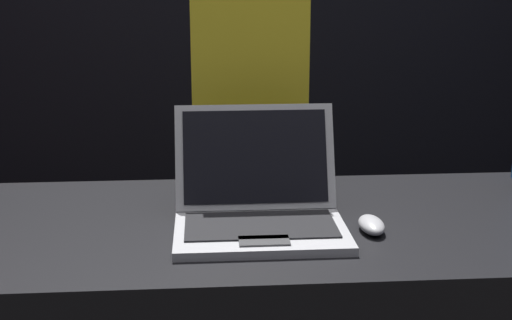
# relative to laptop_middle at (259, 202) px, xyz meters

# --- Properties ---
(laptop_middle) EXTENTS (0.39, 0.36, 0.26)m
(laptop_middle) POSITION_rel_laptop_middle_xyz_m (0.00, 0.00, 0.00)
(laptop_middle) COLOR #B7B7BC
(laptop_middle) RESTS_ON display_counter
(mouse_middle) EXTENTS (0.06, 0.11, 0.03)m
(mouse_middle) POSITION_rel_laptop_middle_xyz_m (0.25, -0.05, -0.04)
(mouse_middle) COLOR #B2B2B7
(mouse_middle) RESTS_ON display_counter
(promo_stand_middle) EXTENTS (0.30, 0.07, 0.53)m
(promo_stand_middle) POSITION_rel_laptop_middle_xyz_m (0.00, 0.27, 0.19)
(promo_stand_middle) COLOR black
(promo_stand_middle) RESTS_ON display_counter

